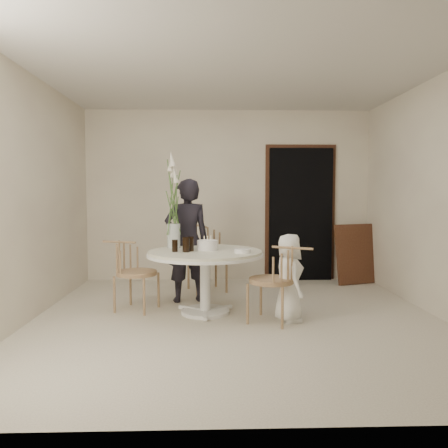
{
  "coord_description": "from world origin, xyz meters",
  "views": [
    {
      "loc": [
        -0.29,
        -4.72,
        1.38
      ],
      "look_at": [
        -0.13,
        0.3,
        1.03
      ],
      "focal_mm": 35.0,
      "sensor_mm": 36.0,
      "label": 1
    }
  ],
  "objects_px": {
    "chair_right": "(282,273)",
    "chair_far": "(204,248)",
    "chair_left": "(128,265)",
    "birthday_cake": "(207,245)",
    "table": "(205,260)",
    "boy": "(289,278)",
    "girl": "(187,241)",
    "flower_vase": "(174,208)"
  },
  "relations": [
    {
      "from": "chair_right",
      "to": "chair_far",
      "type": "bearing_deg",
      "value": -125.59
    },
    {
      "from": "chair_left",
      "to": "birthday_cake",
      "type": "height_order",
      "value": "birthday_cake"
    },
    {
      "from": "table",
      "to": "boy",
      "type": "bearing_deg",
      "value": -20.42
    },
    {
      "from": "chair_left",
      "to": "girl",
      "type": "distance_m",
      "value": 0.82
    },
    {
      "from": "girl",
      "to": "flower_vase",
      "type": "bearing_deg",
      "value": 50.2
    },
    {
      "from": "table",
      "to": "chair_left",
      "type": "bearing_deg",
      "value": 167.77
    },
    {
      "from": "chair_right",
      "to": "girl",
      "type": "relative_size",
      "value": 0.53
    },
    {
      "from": "chair_far",
      "to": "flower_vase",
      "type": "relative_size",
      "value": 0.8
    },
    {
      "from": "girl",
      "to": "table",
      "type": "bearing_deg",
      "value": 98.67
    },
    {
      "from": "girl",
      "to": "flower_vase",
      "type": "relative_size",
      "value": 1.35
    },
    {
      "from": "chair_right",
      "to": "boy",
      "type": "xyz_separation_m",
      "value": [
        0.09,
        0.08,
        -0.07
      ]
    },
    {
      "from": "boy",
      "to": "table",
      "type": "bearing_deg",
      "value": 59.45
    },
    {
      "from": "chair_right",
      "to": "girl",
      "type": "bearing_deg",
      "value": -105.32
    },
    {
      "from": "birthday_cake",
      "to": "flower_vase",
      "type": "bearing_deg",
      "value": 150.59
    },
    {
      "from": "chair_left",
      "to": "boy",
      "type": "bearing_deg",
      "value": -87.94
    },
    {
      "from": "chair_far",
      "to": "chair_right",
      "type": "xyz_separation_m",
      "value": [
        0.85,
        -1.7,
        -0.06
      ]
    },
    {
      "from": "chair_right",
      "to": "chair_left",
      "type": "relative_size",
      "value": 1.01
    },
    {
      "from": "chair_left",
      "to": "boy",
      "type": "xyz_separation_m",
      "value": [
        1.83,
        -0.54,
        -0.06
      ]
    },
    {
      "from": "boy",
      "to": "chair_right",
      "type": "bearing_deg",
      "value": 119.84
    },
    {
      "from": "chair_right",
      "to": "birthday_cake",
      "type": "height_order",
      "value": "birthday_cake"
    },
    {
      "from": "chair_left",
      "to": "chair_far",
      "type": "bearing_deg",
      "value": -20.9
    },
    {
      "from": "boy",
      "to": "birthday_cake",
      "type": "xyz_separation_m",
      "value": [
        -0.88,
        0.39,
        0.31
      ]
    },
    {
      "from": "table",
      "to": "chair_right",
      "type": "relative_size",
      "value": 1.59
    },
    {
      "from": "chair_far",
      "to": "birthday_cake",
      "type": "distance_m",
      "value": 1.25
    },
    {
      "from": "table",
      "to": "boy",
      "type": "distance_m",
      "value": 0.98
    },
    {
      "from": "flower_vase",
      "to": "chair_left",
      "type": "bearing_deg",
      "value": -171.06
    },
    {
      "from": "chair_right",
      "to": "chair_left",
      "type": "xyz_separation_m",
      "value": [
        -1.74,
        0.61,
        -0.01
      ]
    },
    {
      "from": "chair_far",
      "to": "chair_right",
      "type": "distance_m",
      "value": 1.9
    },
    {
      "from": "table",
      "to": "chair_right",
      "type": "height_order",
      "value": "chair_right"
    },
    {
      "from": "boy",
      "to": "flower_vase",
      "type": "distance_m",
      "value": 1.61
    },
    {
      "from": "chair_right",
      "to": "boy",
      "type": "bearing_deg",
      "value": 157.93
    },
    {
      "from": "girl",
      "to": "boy",
      "type": "distance_m",
      "value": 1.5
    },
    {
      "from": "chair_far",
      "to": "birthday_cake",
      "type": "relative_size",
      "value": 3.9
    },
    {
      "from": "chair_far",
      "to": "flower_vase",
      "type": "xyz_separation_m",
      "value": [
        -0.35,
        -1.0,
        0.61
      ]
    },
    {
      "from": "chair_far",
      "to": "flower_vase",
      "type": "height_order",
      "value": "flower_vase"
    },
    {
      "from": "table",
      "to": "birthday_cake",
      "type": "relative_size",
      "value": 5.59
    },
    {
      "from": "boy",
      "to": "flower_vase",
      "type": "relative_size",
      "value": 0.82
    },
    {
      "from": "boy",
      "to": "flower_vase",
      "type": "xyz_separation_m",
      "value": [
        -1.29,
        0.62,
        0.74
      ]
    },
    {
      "from": "chair_left",
      "to": "flower_vase",
      "type": "xyz_separation_m",
      "value": [
        0.54,
        0.09,
        0.68
      ]
    },
    {
      "from": "chair_left",
      "to": "boy",
      "type": "relative_size",
      "value": 0.87
    },
    {
      "from": "boy",
      "to": "birthday_cake",
      "type": "relative_size",
      "value": 4.0
    },
    {
      "from": "boy",
      "to": "girl",
      "type": "bearing_deg",
      "value": 41.2
    }
  ]
}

